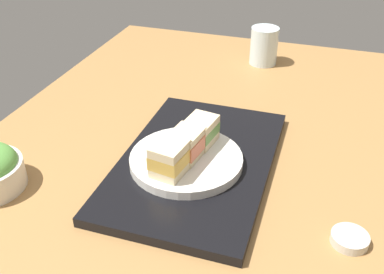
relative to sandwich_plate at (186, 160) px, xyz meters
The scene contains 8 objects.
ground_plane 7.26cm from the sandwich_plate, 133.32° to the left, with size 140.00×100.00×3.00cm, color olive.
serving_tray 3.14cm from the sandwich_plate, 149.19° to the left, with size 43.87×27.69×1.89cm, color black.
sandwich_plate is the anchor object (origin of this frame).
sandwich_near 6.54cm from the sandwich_plate, 168.47° to the left, with size 7.18×6.21×5.14cm.
sandwich_middle 3.53cm from the sandwich_plate, 45.00° to the right, with size 7.26×6.52×5.38cm.
sandwich_far 6.74cm from the sandwich_plate, 11.53° to the right, with size 7.16×6.39×5.87cm.
drinking_glass 55.90cm from the sandwich_plate, behind, with size 7.67×7.67×10.37cm, color silver.
small_sauce_dish 31.40cm from the sandwich_plate, 72.36° to the left, with size 5.85×5.85×1.56cm, color beige.
Camera 1 is at (68.84, 17.88, 51.55)cm, focal length 42.21 mm.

